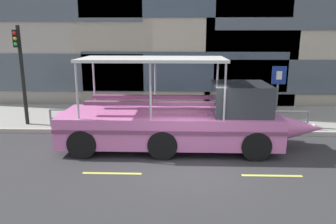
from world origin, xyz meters
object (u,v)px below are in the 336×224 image
parking_sign (278,86)px  pedestrian_near_bow (241,104)px  traffic_light_pole (21,66)px  duck_tour_boat (185,121)px

parking_sign → pedestrian_near_bow: bearing=170.3°
traffic_light_pole → parking_sign: 11.08m
duck_tour_boat → pedestrian_near_bow: bearing=47.2°
traffic_light_pole → parking_sign: bearing=0.8°
traffic_light_pole → duck_tour_boat: size_ratio=0.44×
traffic_light_pole → pedestrian_near_bow: (9.58, 0.40, -1.68)m
duck_tour_boat → pedestrian_near_bow: duck_tour_boat is taller
pedestrian_near_bow → traffic_light_pole: bearing=-177.6°
parking_sign → pedestrian_near_bow: 1.72m
duck_tour_boat → pedestrian_near_bow: (2.56, 2.76, 0.05)m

